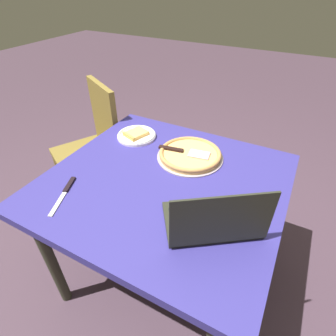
{
  "coord_description": "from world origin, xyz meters",
  "views": [
    {
      "loc": [
        0.46,
        -0.83,
        1.51
      ],
      "look_at": [
        0.01,
        0.02,
        0.79
      ],
      "focal_mm": 28.39,
      "sensor_mm": 36.0,
      "label": 1
    }
  ],
  "objects": [
    {
      "name": "pizza_tray",
      "position": [
        0.03,
        0.22,
        0.75
      ],
      "size": [
        0.34,
        0.34,
        0.04
      ],
      "color": "#A1929B",
      "rests_on": "dining_table"
    },
    {
      "name": "pizza_plate",
      "position": [
        -0.33,
        0.26,
        0.75
      ],
      "size": [
        0.22,
        0.22,
        0.04
      ],
      "color": "white",
      "rests_on": "dining_table"
    },
    {
      "name": "table_knife",
      "position": [
        -0.34,
        -0.28,
        0.74
      ],
      "size": [
        0.11,
        0.23,
        0.01
      ],
      "color": "beige",
      "rests_on": "dining_table"
    },
    {
      "name": "chair_near",
      "position": [
        -0.77,
        0.36,
        0.52
      ],
      "size": [
        0.55,
        0.55,
        0.92
      ],
      "color": "brown",
      "rests_on": "ground_plane"
    },
    {
      "name": "ground_plane",
      "position": [
        0.0,
        0.0,
        0.0
      ],
      "size": [
        12.0,
        12.0,
        0.0
      ],
      "primitive_type": "plane",
      "color": "#43313D"
    },
    {
      "name": "dining_table",
      "position": [
        0.0,
        0.0,
        0.66
      ],
      "size": [
        1.06,
        1.0,
        0.73
      ],
      "color": "navy",
      "rests_on": "ground_plane"
    },
    {
      "name": "laptop",
      "position": [
        0.3,
        -0.17,
        0.78
      ],
      "size": [
        0.41,
        0.38,
        0.23
      ],
      "color": "#27291D",
      "rests_on": "dining_table"
    }
  ]
}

